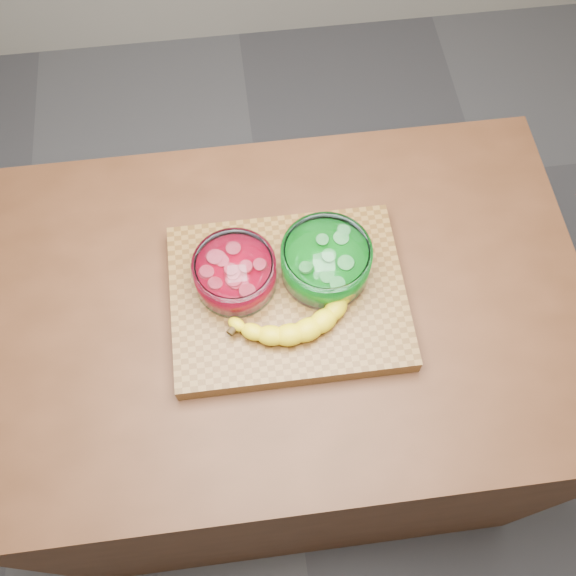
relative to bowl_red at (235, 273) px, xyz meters
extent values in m
plane|color=#525256|center=(0.10, -0.04, -0.98)|extent=(3.50, 3.50, 0.00)
cube|color=#522D18|center=(0.10, -0.04, -0.53)|extent=(1.20, 0.80, 0.90)
cube|color=brown|center=(0.10, -0.04, -0.06)|extent=(0.45, 0.35, 0.04)
cylinder|color=white|center=(0.00, 0.00, 0.00)|extent=(0.16, 0.16, 0.07)
cylinder|color=red|center=(0.00, 0.00, -0.01)|extent=(0.13, 0.13, 0.04)
cylinder|color=#FF5067|center=(0.00, 0.00, 0.02)|extent=(0.13, 0.13, 0.02)
cylinder|color=white|center=(0.17, 0.00, 0.00)|extent=(0.17, 0.17, 0.08)
cylinder|color=#119B1E|center=(0.17, 0.00, -0.01)|extent=(0.15, 0.15, 0.05)
cylinder|color=#71F071|center=(0.17, 0.00, 0.02)|extent=(0.14, 0.14, 0.02)
camera|label=1|loc=(0.03, -0.57, 1.07)|focal=40.00mm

